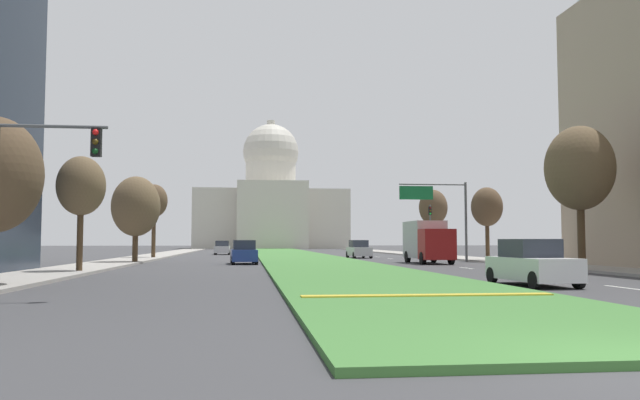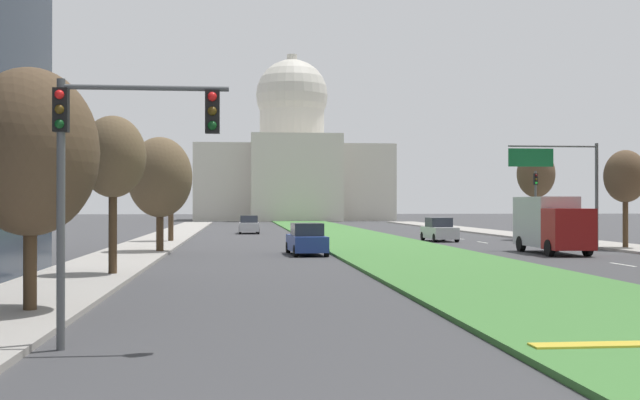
{
  "view_description": "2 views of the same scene",
  "coord_description": "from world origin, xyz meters",
  "px_view_note": "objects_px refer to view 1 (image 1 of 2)",
  "views": [
    {
      "loc": [
        -5.16,
        -7.83,
        1.72
      ],
      "look_at": [
        0.58,
        41.5,
        4.94
      ],
      "focal_mm": 35.22,
      "sensor_mm": 36.0,
      "label": 1
    },
    {
      "loc": [
        -9.06,
        -4.47,
        2.8
      ],
      "look_at": [
        -2.65,
        58.3,
        3.1
      ],
      "focal_mm": 44.4,
      "sensor_mm": 36.0,
      "label": 2
    }
  ],
  "objects_px": {
    "street_tree_right_mid": "(579,169)",
    "street_tree_right_far": "(487,207)",
    "traffic_light_far_right": "(430,224)",
    "sedan_distant": "(359,250)",
    "traffic_light_near_left": "(23,169)",
    "overhead_guide_sign": "(441,205)",
    "box_truck_delivery": "(428,241)",
    "street_tree_left_far": "(136,207)",
    "sedan_far_horizon": "(222,248)",
    "street_tree_right_distant": "(433,208)",
    "sedan_lead_stopped": "(532,264)",
    "street_tree_left_mid": "(81,187)",
    "sedan_midblock": "(244,253)",
    "street_tree_left_distant": "(154,202)",
    "capitol_building": "(271,205)"
  },
  "relations": [
    {
      "from": "street_tree_right_mid",
      "to": "street_tree_right_far",
      "type": "height_order",
      "value": "street_tree_right_mid"
    },
    {
      "from": "traffic_light_far_right",
      "to": "sedan_distant",
      "type": "xyz_separation_m",
      "value": [
        -6.63,
        2.17,
        -2.49
      ]
    },
    {
      "from": "traffic_light_near_left",
      "to": "overhead_guide_sign",
      "type": "bearing_deg",
      "value": 54.19
    },
    {
      "from": "street_tree_right_mid",
      "to": "traffic_light_far_right",
      "type": "bearing_deg",
      "value": 92.38
    },
    {
      "from": "street_tree_right_mid",
      "to": "box_truck_delivery",
      "type": "height_order",
      "value": "street_tree_right_mid"
    },
    {
      "from": "street_tree_right_mid",
      "to": "street_tree_left_far",
      "type": "bearing_deg",
      "value": 150.85
    },
    {
      "from": "sedan_far_horizon",
      "to": "box_truck_delivery",
      "type": "xyz_separation_m",
      "value": [
        16.58,
        -31.78,
        0.88
      ]
    },
    {
      "from": "street_tree_left_far",
      "to": "street_tree_right_far",
      "type": "xyz_separation_m",
      "value": [
        27.87,
        0.9,
        0.16
      ]
    },
    {
      "from": "traffic_light_near_left",
      "to": "traffic_light_far_right",
      "type": "relative_size",
      "value": 1.0
    },
    {
      "from": "sedan_distant",
      "to": "overhead_guide_sign",
      "type": "bearing_deg",
      "value": -68.09
    },
    {
      "from": "street_tree_right_distant",
      "to": "sedan_lead_stopped",
      "type": "xyz_separation_m",
      "value": [
        -8.23,
        -39.76,
        -4.26
      ]
    },
    {
      "from": "street_tree_right_distant",
      "to": "sedan_lead_stopped",
      "type": "height_order",
      "value": "street_tree_right_distant"
    },
    {
      "from": "street_tree_left_mid",
      "to": "street_tree_right_distant",
      "type": "distance_m",
      "value": 39.86
    },
    {
      "from": "sedan_far_horizon",
      "to": "box_truck_delivery",
      "type": "relative_size",
      "value": 0.7
    },
    {
      "from": "street_tree_right_far",
      "to": "sedan_midblock",
      "type": "bearing_deg",
      "value": -171.85
    },
    {
      "from": "traffic_light_near_left",
      "to": "street_tree_right_far",
      "type": "xyz_separation_m",
      "value": [
        25.98,
        30.45,
        0.64
      ]
    },
    {
      "from": "street_tree_left_far",
      "to": "box_truck_delivery",
      "type": "xyz_separation_m",
      "value": [
        21.93,
        -2.18,
        -2.6
      ]
    },
    {
      "from": "street_tree_left_mid",
      "to": "street_tree_left_distant",
      "type": "xyz_separation_m",
      "value": [
        -0.09,
        26.68,
        0.84
      ]
    },
    {
      "from": "street_tree_left_mid",
      "to": "sedan_far_horizon",
      "type": "xyz_separation_m",
      "value": [
        5.7,
        43.93,
        -3.75
      ]
    },
    {
      "from": "street_tree_right_distant",
      "to": "street_tree_left_far",
      "type": "bearing_deg",
      "value": -152.5
    },
    {
      "from": "overhead_guide_sign",
      "to": "sedan_midblock",
      "type": "distance_m",
      "value": 16.66
    },
    {
      "from": "capitol_building",
      "to": "street_tree_right_mid",
      "type": "height_order",
      "value": "capitol_building"
    },
    {
      "from": "street_tree_left_mid",
      "to": "street_tree_left_distant",
      "type": "height_order",
      "value": "street_tree_left_distant"
    },
    {
      "from": "sedan_midblock",
      "to": "street_tree_left_distant",
      "type": "bearing_deg",
      "value": 120.96
    },
    {
      "from": "street_tree_right_mid",
      "to": "sedan_far_horizon",
      "type": "xyz_separation_m",
      "value": [
        -21.7,
        44.67,
        -4.99
      ]
    },
    {
      "from": "traffic_light_near_left",
      "to": "street_tree_left_distant",
      "type": "relative_size",
      "value": 0.74
    },
    {
      "from": "street_tree_left_far",
      "to": "street_tree_left_distant",
      "type": "height_order",
      "value": "street_tree_left_distant"
    },
    {
      "from": "street_tree_right_far",
      "to": "sedan_far_horizon",
      "type": "height_order",
      "value": "street_tree_right_far"
    },
    {
      "from": "capitol_building",
      "to": "sedan_distant",
      "type": "distance_m",
      "value": 78.3
    },
    {
      "from": "traffic_light_far_right",
      "to": "street_tree_left_far",
      "type": "relative_size",
      "value": 0.79
    },
    {
      "from": "street_tree_right_distant",
      "to": "street_tree_right_mid",
      "type": "bearing_deg",
      "value": -90.69
    },
    {
      "from": "overhead_guide_sign",
      "to": "street_tree_right_distant",
      "type": "height_order",
      "value": "street_tree_right_distant"
    },
    {
      "from": "street_tree_left_distant",
      "to": "street_tree_right_distant",
      "type": "relative_size",
      "value": 1.01
    },
    {
      "from": "sedan_midblock",
      "to": "sedan_far_horizon",
      "type": "height_order",
      "value": "sedan_midblock"
    },
    {
      "from": "street_tree_left_distant",
      "to": "box_truck_delivery",
      "type": "distance_m",
      "value": 26.93
    },
    {
      "from": "traffic_light_far_right",
      "to": "sedan_far_horizon",
      "type": "xyz_separation_m",
      "value": [
        -20.63,
        18.94,
        -2.51
      ]
    },
    {
      "from": "street_tree_right_distant",
      "to": "sedan_far_horizon",
      "type": "xyz_separation_m",
      "value": [
        -22.05,
        15.33,
        -4.29
      ]
    },
    {
      "from": "overhead_guide_sign",
      "to": "sedan_far_horizon",
      "type": "xyz_separation_m",
      "value": [
        -18.7,
        28.44,
        -3.85
      ]
    },
    {
      "from": "traffic_light_near_left",
      "to": "sedan_far_horizon",
      "type": "distance_m",
      "value": 59.32
    },
    {
      "from": "street_tree_right_mid",
      "to": "sedan_far_horizon",
      "type": "distance_m",
      "value": 49.91
    },
    {
      "from": "traffic_light_far_right",
      "to": "box_truck_delivery",
      "type": "xyz_separation_m",
      "value": [
        -4.04,
        -12.84,
        -1.64
      ]
    },
    {
      "from": "street_tree_right_mid",
      "to": "street_tree_left_far",
      "type": "xyz_separation_m",
      "value": [
        -27.04,
        15.08,
        -1.51
      ]
    },
    {
      "from": "street_tree_left_mid",
      "to": "street_tree_left_far",
      "type": "distance_m",
      "value": 14.34
    },
    {
      "from": "traffic_light_far_right",
      "to": "sedan_far_horizon",
      "type": "height_order",
      "value": "traffic_light_far_right"
    },
    {
      "from": "street_tree_right_far",
      "to": "box_truck_delivery",
      "type": "bearing_deg",
      "value": -152.58
    },
    {
      "from": "sedan_midblock",
      "to": "box_truck_delivery",
      "type": "bearing_deg",
      "value": -1.04
    },
    {
      "from": "sedan_distant",
      "to": "street_tree_right_distant",
      "type": "bearing_deg",
      "value": 10.14
    },
    {
      "from": "street_tree_right_far",
      "to": "street_tree_left_distant",
      "type": "height_order",
      "value": "street_tree_left_distant"
    },
    {
      "from": "traffic_light_far_right",
      "to": "overhead_guide_sign",
      "type": "height_order",
      "value": "overhead_guide_sign"
    },
    {
      "from": "traffic_light_near_left",
      "to": "box_truck_delivery",
      "type": "height_order",
      "value": "traffic_light_near_left"
    }
  ]
}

